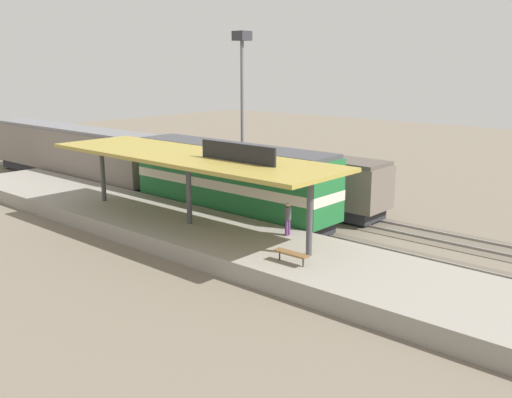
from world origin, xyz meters
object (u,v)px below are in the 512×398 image
(locomotive, at_px, (232,180))
(light_mast, at_px, (242,76))
(freight_car, at_px, (301,180))
(platform_bench, at_px, (291,254))
(passenger_carriage_single, at_px, (72,152))
(person_waiting, at_px, (288,217))

(locomotive, relative_size, light_mast, 1.23)
(freight_car, bearing_deg, light_mast, 68.44)
(platform_bench, height_order, locomotive, locomotive)
(locomotive, height_order, passenger_carriage_single, locomotive)
(platform_bench, relative_size, passenger_carriage_single, 0.08)
(locomotive, xyz_separation_m, passenger_carriage_single, (0.00, 18.00, -0.10))
(light_mast, bearing_deg, passenger_carriage_single, 123.66)
(freight_car, distance_m, person_waiting, 8.82)
(locomotive, distance_m, person_waiting, 7.19)
(passenger_carriage_single, height_order, person_waiting, passenger_carriage_single)
(locomotive, bearing_deg, freight_car, -21.50)
(passenger_carriage_single, height_order, light_mast, light_mast)
(locomotive, height_order, freight_car, locomotive)
(light_mast, bearing_deg, freight_car, -111.56)
(person_waiting, bearing_deg, locomotive, 66.89)
(passenger_carriage_single, bearing_deg, locomotive, -90.00)
(passenger_carriage_single, relative_size, freight_car, 1.67)
(locomotive, height_order, light_mast, light_mast)
(platform_bench, relative_size, person_waiting, 0.99)
(freight_car, relative_size, light_mast, 1.03)
(locomotive, bearing_deg, platform_bench, -122.79)
(platform_bench, xyz_separation_m, locomotive, (6.00, 9.31, 1.07))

